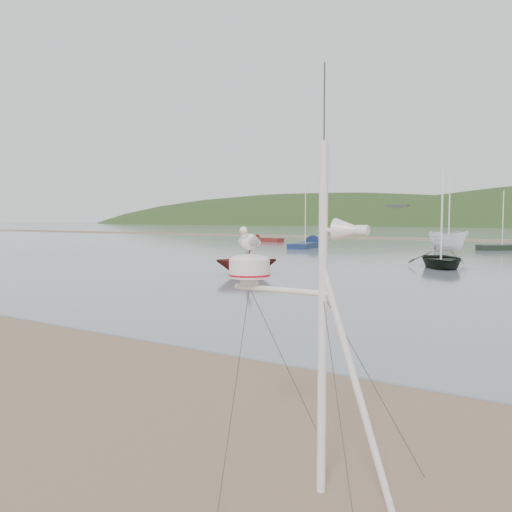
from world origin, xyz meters
The scene contains 7 objects.
ground centered at (0.00, 0.00, 0.00)m, with size 560.00×560.00×0.00m, color brown.
mast_rig centered at (4.24, -0.09, 1.09)m, with size 2.01×2.14×4.52m.
boat_dark centered at (-1.62, 27.04, 2.36)m, with size 3.32×0.96×4.65m, color black.
boat_red centered at (-8.68, 17.32, 1.56)m, with size 2.62×1.60×3.04m, color #5C1A15.
boat_white centered at (-4.84, 41.54, 2.50)m, with size 1.85×1.90×4.92m, color white.
sailboat_blue_near centered at (-18.76, 43.37, 0.30)m, with size 3.29×7.76×7.48m.
dinghy_red_far centered at (-29.66, 50.82, 0.29)m, with size 5.26×1.93×1.25m.
Camera 1 is at (6.83, -5.12, 2.93)m, focal length 38.00 mm.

